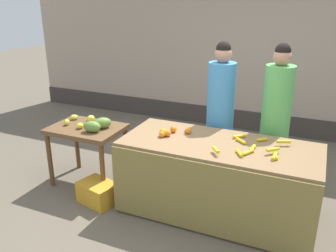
{
  "coord_description": "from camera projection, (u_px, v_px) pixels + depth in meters",
  "views": [
    {
      "loc": [
        1.31,
        -3.46,
        2.37
      ],
      "look_at": [
        -0.28,
        0.15,
        0.91
      ],
      "focal_mm": 38.02,
      "sensor_mm": 36.0,
      "label": 1
    }
  ],
  "objects": [
    {
      "name": "produce_crate",
      "position": [
        98.0,
        192.0,
        4.29
      ],
      "size": [
        0.5,
        0.42,
        0.26
      ],
      "primitive_type": "cube",
      "rotation": [
        0.0,
        0.0,
        -0.24
      ],
      "color": "gold",
      "rests_on": "ground"
    },
    {
      "name": "mango_papaya_pile",
      "position": [
        94.0,
        124.0,
        4.47
      ],
      "size": [
        0.73,
        0.47,
        0.14
      ],
      "color": "#D2D143",
      "rests_on": "side_table_wooden"
    },
    {
      "name": "vendor_woman_green_shirt",
      "position": [
        275.0,
        121.0,
        4.27
      ],
      "size": [
        0.34,
        0.34,
        1.87
      ],
      "color": "#33333D",
      "rests_on": "ground"
    },
    {
      "name": "market_wall_back",
      "position": [
        246.0,
        46.0,
        6.28
      ],
      "size": [
        8.98,
        0.23,
        3.1
      ],
      "color": "tan",
      "rests_on": "ground"
    },
    {
      "name": "vendor_woman_blue_shirt",
      "position": [
        220.0,
        115.0,
        4.5
      ],
      "size": [
        0.34,
        0.34,
        1.86
      ],
      "color": "#33333D",
      "rests_on": "ground"
    },
    {
      "name": "ground_plane",
      "position": [
        185.0,
        204.0,
        4.29
      ],
      "size": [
        24.0,
        24.0,
        0.0
      ],
      "primitive_type": "plane",
      "color": "#665B4C"
    },
    {
      "name": "side_table_wooden",
      "position": [
        87.0,
        136.0,
        4.57
      ],
      "size": [
        0.91,
        0.66,
        0.79
      ],
      "color": "brown",
      "rests_on": "ground"
    },
    {
      "name": "banana_bunch_pile",
      "position": [
        255.0,
        147.0,
        3.68
      ],
      "size": [
        0.73,
        0.66,
        0.07
      ],
      "color": "gold",
      "rests_on": "fruit_stall_counter"
    },
    {
      "name": "produce_sack",
      "position": [
        157.0,
        155.0,
        4.96
      ],
      "size": [
        0.47,
        0.47,
        0.55
      ],
      "primitive_type": "ellipsoid",
      "rotation": [
        0.0,
        0.0,
        0.8
      ],
      "color": "maroon",
      "rests_on": "ground"
    },
    {
      "name": "fruit_stall_counter",
      "position": [
        217.0,
        179.0,
        3.98
      ],
      "size": [
        2.14,
        0.94,
        0.86
      ],
      "color": "olive",
      "rests_on": "ground"
    },
    {
      "name": "orange_pile",
      "position": [
        169.0,
        132.0,
        4.05
      ],
      "size": [
        0.32,
        0.29,
        0.09
      ],
      "color": "orange",
      "rests_on": "fruit_stall_counter"
    }
  ]
}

